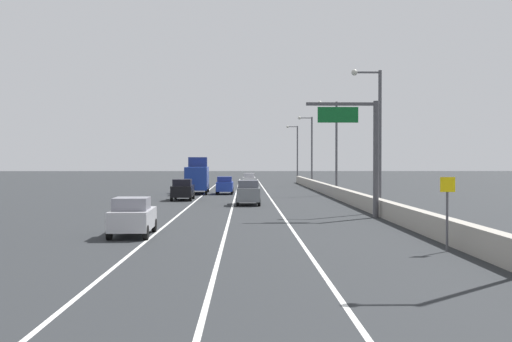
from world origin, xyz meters
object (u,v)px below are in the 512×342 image
object	(u,v)px
lamp_post_right_fourth	(310,146)
car_silver_3	(133,217)
box_truck	(197,177)
overhead_sign_gantry	(365,144)
car_gray_2	(248,193)
lamp_post_right_second	(376,131)
car_white_1	(249,180)
speed_advisory_sign	(447,208)
car_black_4	(183,190)
car_blue_0	(225,185)
lamp_post_right_third	(334,141)
lamp_post_right_fifth	(296,149)

from	to	relation	value
lamp_post_right_fourth	car_silver_3	bearing A→B (deg)	-103.84
car_silver_3	box_truck	world-z (taller)	box_truck
overhead_sign_gantry	lamp_post_right_fourth	bearing A→B (deg)	88.05
lamp_post_right_fourth	car_gray_2	bearing A→B (deg)	-103.35
lamp_post_right_second	car_white_1	world-z (taller)	lamp_post_right_second
car_gray_2	box_truck	size ratio (longest dim) A/B	0.56
speed_advisory_sign	car_silver_3	size ratio (longest dim) A/B	0.70
overhead_sign_gantry	car_black_4	bearing A→B (deg)	125.96
car_gray_2	car_black_4	size ratio (longest dim) A/B	0.97
overhead_sign_gantry	car_silver_3	size ratio (longest dim) A/B	1.76
box_truck	car_white_1	bearing A→B (deg)	72.58
overhead_sign_gantry	car_blue_0	distance (m)	31.16
lamp_post_right_third	car_gray_2	bearing A→B (deg)	-121.61
lamp_post_right_third	car_black_4	xyz separation A→B (m)	(-15.34, -8.56, -4.80)
speed_advisory_sign	lamp_post_right_third	size ratio (longest dim) A/B	0.30
car_white_1	car_silver_3	xyz separation A→B (m)	(-6.07, -59.35, -0.01)
lamp_post_right_second	speed_advisory_sign	bearing A→B (deg)	-93.25
car_white_1	car_silver_3	distance (m)	59.66
lamp_post_right_fourth	car_black_4	bearing A→B (deg)	-115.40
lamp_post_right_fourth	car_gray_2	distance (m)	39.87
lamp_post_right_fifth	box_truck	bearing A→B (deg)	-108.64
lamp_post_right_fifth	car_white_1	bearing A→B (deg)	-109.57
lamp_post_right_fifth	car_blue_0	distance (m)	46.37
lamp_post_right_third	lamp_post_right_fourth	bearing A→B (deg)	90.37
lamp_post_right_second	car_silver_3	size ratio (longest dim) A/B	2.36
lamp_post_right_second	lamp_post_right_fifth	xyz separation A→B (m)	(0.07, 70.27, 0.00)
car_gray_2	car_black_4	world-z (taller)	car_gray_2
speed_advisory_sign	lamp_post_right_fifth	bearing A→B (deg)	89.27
overhead_sign_gantry	car_silver_3	distance (m)	16.78
overhead_sign_gantry	lamp_post_right_fifth	bearing A→B (deg)	88.77
car_silver_3	box_truck	size ratio (longest dim) A/B	0.54
car_blue_0	car_gray_2	bearing A→B (deg)	-81.88
car_blue_0	car_black_4	world-z (taller)	car_black_4
lamp_post_right_fifth	box_truck	xyz separation A→B (m)	(-14.61, -43.32, -3.92)
overhead_sign_gantry	car_silver_3	xyz separation A→B (m)	(-13.14, -9.73, -3.78)
overhead_sign_gantry	car_blue_0	world-z (taller)	overhead_sign_gantry
lamp_post_right_fifth	lamp_post_right_fourth	bearing A→B (deg)	-89.68
speed_advisory_sign	car_silver_3	distance (m)	14.69
car_blue_0	car_gray_2	xyz separation A→B (m)	(2.47, -17.28, 0.06)
lamp_post_right_fourth	car_gray_2	xyz separation A→B (m)	(-9.14, -38.52, -4.76)
speed_advisory_sign	car_gray_2	xyz separation A→B (m)	(-7.86, 27.31, -0.74)
overhead_sign_gantry	car_silver_3	world-z (taller)	overhead_sign_gantry
car_black_4	lamp_post_right_fourth	bearing A→B (deg)	64.60
lamp_post_right_fourth	car_white_1	world-z (taller)	lamp_post_right_fourth
car_black_4	box_truck	world-z (taller)	box_truck
car_blue_0	car_gray_2	size ratio (longest dim) A/B	0.96
lamp_post_right_third	car_black_4	distance (m)	18.21
overhead_sign_gantry	car_white_1	size ratio (longest dim) A/B	1.58
lamp_post_right_second	lamp_post_right_third	xyz separation A→B (m)	(0.35, 23.42, 0.00)
overhead_sign_gantry	car_silver_3	bearing A→B (deg)	-143.47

